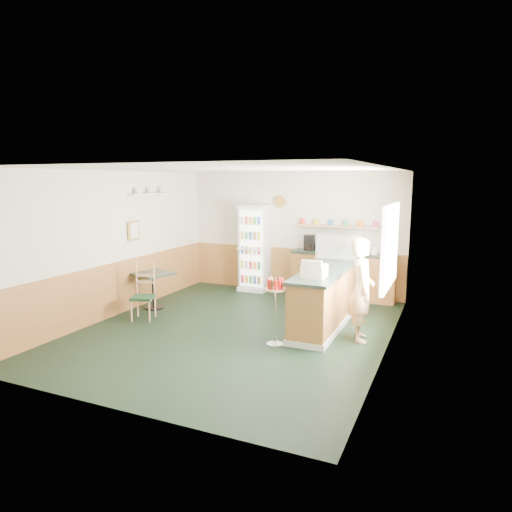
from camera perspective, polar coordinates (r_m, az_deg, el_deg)
The scene contains 13 objects.
ground at distance 7.91m, azimuth -2.63°, elevation -9.18°, with size 6.00×6.00×0.00m, color black.
room_envelope at distance 8.31m, azimuth -1.88°, elevation 2.53°, with size 5.04×6.02×2.72m.
service_counter at distance 8.30m, azimuth 9.11°, elevation -5.08°, with size 0.68×3.01×1.01m.
back_counter at distance 9.96m, azimuth 10.73°, elevation -2.18°, with size 2.24×0.42×1.69m.
drinks_fridge at distance 10.45m, azimuth -0.18°, elevation 0.99°, with size 0.65×0.54×1.97m.
display_case at distance 8.85m, azimuth 10.45°, elevation 1.03°, with size 0.87×0.45×0.49m.
cash_register at distance 7.24m, azimuth 7.31°, elevation -1.89°, with size 0.35×0.37×0.20m, color beige.
shopkeeper at distance 7.38m, azimuth 13.03°, elevation -4.14°, with size 0.55×0.40×1.65m, color tan.
condiment_stand at distance 7.02m, azimuth 2.42°, elevation -5.49°, with size 0.33×0.33×1.04m.
newspaper_rack at distance 8.40m, azimuth 6.83°, elevation -4.05°, with size 0.09×0.44×0.69m.
cafe_table at distance 9.24m, azimuth -12.69°, elevation -3.36°, with size 0.83×0.83×0.73m.
cafe_chair at distance 8.63m, azimuth -13.64°, elevation -4.10°, with size 0.49×0.49×1.04m.
dog_doorstop at distance 8.20m, azimuth 5.25°, elevation -7.48°, with size 0.25×0.32×0.30m.
Camera 1 is at (3.33, -6.72, 2.53)m, focal length 32.00 mm.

